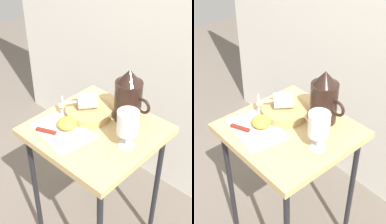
# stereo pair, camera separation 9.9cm
# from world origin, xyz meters

# --- Properties ---
(curtain_drape) EXTENTS (2.40, 0.03, 1.81)m
(curtain_drape) POSITION_xyz_m (0.00, 0.56, 0.91)
(curtain_drape) COLOR silver
(curtain_drape) RESTS_ON ground_plane
(table) EXTENTS (0.49, 0.47, 0.70)m
(table) POSITION_xyz_m (0.00, 0.00, 0.62)
(table) COLOR tan
(table) RESTS_ON ground_plane
(linen_napkin) EXTENTS (0.27, 0.21, 0.00)m
(linen_napkin) POSITION_xyz_m (-0.08, -0.11, 0.70)
(linen_napkin) COLOR beige
(linen_napkin) RESTS_ON table
(basket_tray) EXTENTS (0.20, 0.20, 0.03)m
(basket_tray) POSITION_xyz_m (-0.08, 0.05, 0.71)
(basket_tray) COLOR tan
(basket_tray) RESTS_ON table
(pitcher) EXTENTS (0.16, 0.11, 0.23)m
(pitcher) POSITION_xyz_m (0.05, 0.14, 0.79)
(pitcher) COLOR black
(pitcher) RESTS_ON table
(wine_glass_upright) EXTENTS (0.08, 0.08, 0.16)m
(wine_glass_upright) POSITION_xyz_m (0.16, 0.00, 0.80)
(wine_glass_upright) COLOR silver
(wine_glass_upright) RESTS_ON table
(wine_glass_tipped_near) EXTENTS (0.14, 0.15, 0.07)m
(wine_glass_tipped_near) POSITION_xyz_m (-0.10, 0.04, 0.77)
(wine_glass_tipped_near) COLOR silver
(wine_glass_tipped_near) RESTS_ON basket_tray
(apple_half_left) EXTENTS (0.08, 0.08, 0.04)m
(apple_half_left) POSITION_xyz_m (-0.08, -0.08, 0.72)
(apple_half_left) COLOR #B29938
(apple_half_left) RESTS_ON linen_napkin
(knife) EXTENTS (0.20, 0.10, 0.01)m
(knife) POSITION_xyz_m (-0.09, -0.14, 0.71)
(knife) COLOR silver
(knife) RESTS_ON linen_napkin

